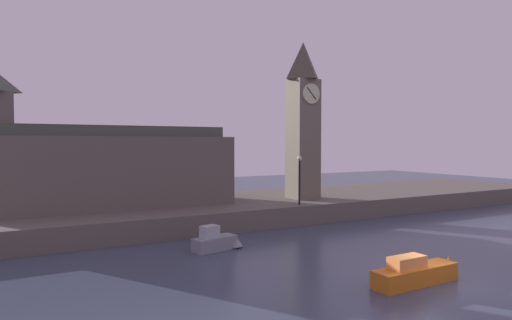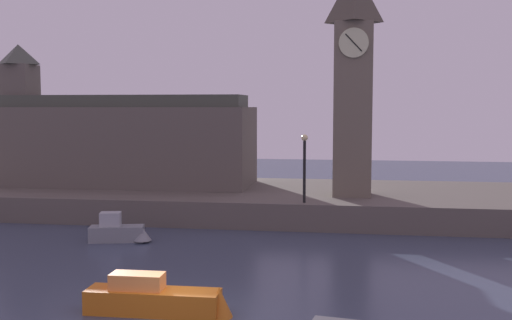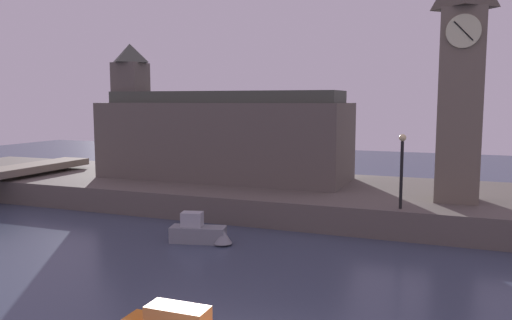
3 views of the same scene
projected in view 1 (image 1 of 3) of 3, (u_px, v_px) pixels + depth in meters
The scene contains 7 objects.
ground_plane at pixel (432, 282), 20.12m from camera, with size 120.00×120.00×0.00m, color #384256.
far_embankment at pixel (235, 209), 37.53m from camera, with size 70.00×12.00×1.50m, color #5B544C.
clock_tower at pixel (303, 118), 38.23m from camera, with size 2.45×2.48×13.39m.
parliament_hall at pixel (107, 167), 33.26m from camera, with size 17.37×6.10×9.58m.
streetlamp at pixel (300, 174), 34.32m from camera, with size 0.36×0.36×3.77m.
boat_cruiser_grey at pixel (218, 241), 26.18m from camera, with size 3.31×1.61×1.48m.
boat_patrol_orange at pixel (421, 272), 19.98m from camera, with size 4.94×1.16×1.44m.
Camera 1 is at (-16.67, -13.47, 6.30)m, focal length 31.25 mm.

